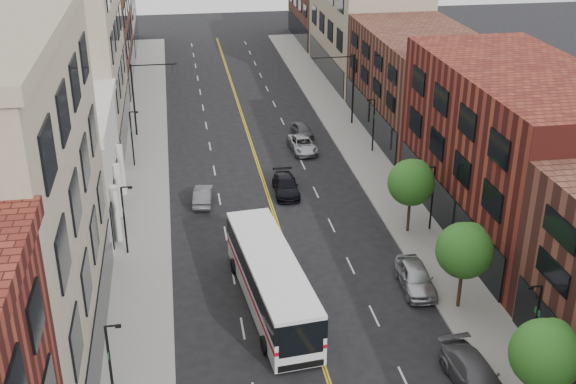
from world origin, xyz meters
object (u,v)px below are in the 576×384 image
car_lane_a (286,186)px  car_parked_far (416,277)px  car_lane_c (302,130)px  city_bus (271,278)px  car_lane_b (303,144)px  car_parked_mid (475,375)px  car_lane_behind (203,196)px

car_lane_a → car_parked_far: bearing=-67.7°
car_parked_far → car_lane_c: bearing=97.5°
city_bus → car_parked_far: size_ratio=2.81×
car_lane_a → car_lane_b: car_lane_a is taller
city_bus → car_lane_a: (3.50, 16.15, -1.30)m
car_lane_a → car_lane_b: size_ratio=0.99×
city_bus → car_parked_mid: 13.17m
car_parked_mid → car_lane_c: (-2.18, 38.34, -0.12)m
car_parked_mid → car_lane_a: bearing=97.7°
car_lane_behind → car_lane_b: (9.90, 9.88, 0.01)m
car_lane_behind → car_lane_b: 13.99m
city_bus → car_parked_far: city_bus is taller
car_parked_mid → car_lane_behind: size_ratio=1.32×
car_parked_far → car_parked_mid: bearing=-86.9°
car_parked_mid → car_parked_far: size_ratio=1.10×
city_bus → car_lane_a: city_bus is taller
car_lane_behind → car_lane_c: car_lane_behind is taller
car_parked_far → car_lane_c: (-2.18, 28.68, -0.17)m
city_bus → car_parked_mid: city_bus is taller
car_parked_far → car_lane_behind: bearing=133.7°
car_lane_a → city_bus: bearing=-100.7°
car_lane_a → car_lane_c: (3.72, 13.05, -0.04)m
car_parked_far → car_lane_c: 28.76m
car_parked_mid → car_lane_b: car_parked_mid is taller
car_parked_mid → car_parked_far: car_parked_far is taller
car_lane_behind → car_lane_c: (10.56, 13.78, -0.01)m
city_bus → car_lane_b: city_bus is taller
car_lane_c → car_parked_far: bearing=-93.5°
car_parked_mid → city_bus: bearing=130.4°
city_bus → car_lane_c: bearing=70.4°
car_parked_far → car_lane_a: 16.70m
car_parked_mid → car_lane_c: bearing=87.8°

